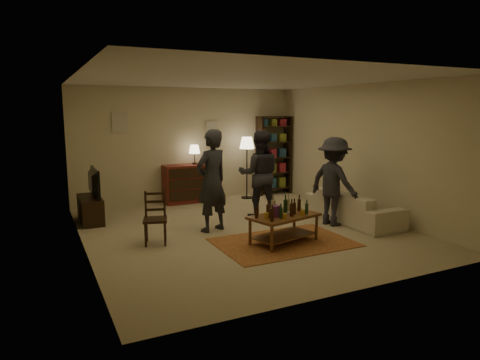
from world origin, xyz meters
TOP-DOWN VIEW (x-y plane):
  - floor at (0.00, 0.00)m, footprint 6.00×6.00m
  - room_shell at (-0.65, 2.98)m, footprint 6.00×6.00m
  - rug at (0.25, -0.98)m, footprint 2.20×1.50m
  - coffee_table at (0.24, -0.98)m, footprint 1.27×0.88m
  - dining_chair at (-1.65, -0.07)m, footprint 0.47×0.47m
  - tv_stand at (-2.44, 1.80)m, footprint 0.40×1.00m
  - dresser at (-0.19, 2.71)m, footprint 1.00×0.50m
  - bookshelf at (2.25, 2.78)m, footprint 0.90×0.34m
  - floor_lamp at (1.35, 2.54)m, footprint 0.36×0.36m
  - sofa at (2.20, -0.40)m, footprint 0.81×2.08m
  - person_left at (-0.54, 0.20)m, footprint 0.78×0.64m
  - person_right at (0.72, 0.74)m, footprint 1.06×0.97m
  - person_by_sofa at (1.70, -0.41)m, footprint 0.82×1.18m

SIDE VIEW (x-z plane):
  - floor at x=0.00m, z-range 0.00..0.00m
  - rug at x=0.25m, z-range 0.00..0.01m
  - sofa at x=2.20m, z-range 0.00..0.61m
  - tv_stand at x=-2.44m, z-range -0.14..0.91m
  - coffee_table at x=0.24m, z-range 0.01..0.82m
  - dining_chair at x=-1.65m, z-range 0.02..0.89m
  - dresser at x=-0.19m, z-range -0.20..1.16m
  - person_by_sofa at x=1.70m, z-range 0.00..1.67m
  - person_right at x=0.72m, z-range 0.00..1.77m
  - person_left at x=-0.54m, z-range 0.00..1.84m
  - bookshelf at x=2.25m, z-range 0.03..2.04m
  - floor_lamp at x=1.35m, z-range 0.52..2.04m
  - room_shell at x=-0.65m, z-range -1.19..4.81m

